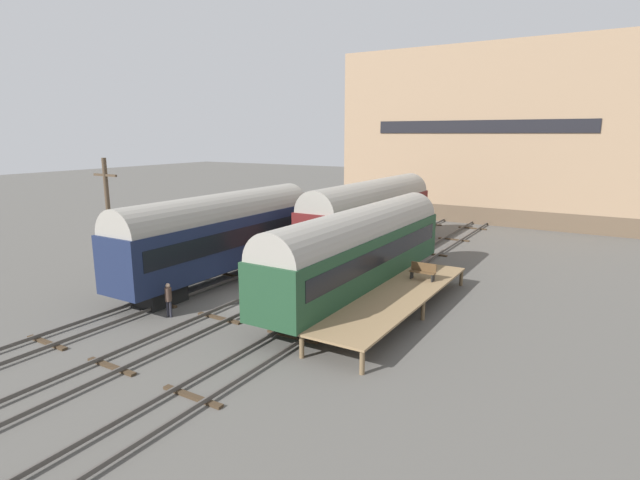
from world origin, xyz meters
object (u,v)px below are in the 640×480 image
at_px(bench, 423,271).
at_px(utility_pole, 110,225).
at_px(train_car_maroon, 371,211).
at_px(train_car_navy, 221,232).
at_px(person_worker, 168,297).
at_px(train_car_green, 360,247).

distance_m(bench, utility_pole, 17.09).
xyz_separation_m(train_car_maroon, train_car_navy, (-4.29, -11.69, -0.02)).
distance_m(person_worker, utility_pole, 5.97).
height_order(train_car_green, train_car_navy, train_car_navy).
distance_m(bench, person_worker, 13.25).
bearing_deg(person_worker, bench, 43.97).
bearing_deg(train_car_green, train_car_navy, -170.52).
bearing_deg(person_worker, utility_pole, 171.16).
bearing_deg(train_car_green, train_car_maroon, 112.69).
xyz_separation_m(train_car_maroon, utility_pole, (-7.43, -16.93, 0.87)).
bearing_deg(train_car_green, person_worker, -131.28).
height_order(train_car_maroon, utility_pole, utility_pole).
height_order(train_car_green, utility_pole, utility_pole).
bearing_deg(utility_pole, train_car_maroon, 66.30).
distance_m(train_car_navy, utility_pole, 6.18).
distance_m(train_car_green, bench, 3.67).
distance_m(train_car_green, utility_pole, 13.53).
relative_size(train_car_green, bench, 11.76).
distance_m(train_car_navy, person_worker, 6.68).
xyz_separation_m(train_car_green, bench, (2.97, 1.72, -1.30)).
bearing_deg(bench, train_car_maroon, 130.35).
relative_size(train_car_green, train_car_navy, 1.10).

